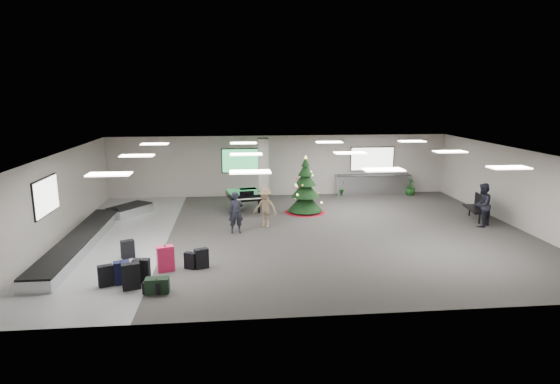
{
  "coord_description": "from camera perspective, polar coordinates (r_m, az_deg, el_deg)",
  "views": [
    {
      "loc": [
        -2.48,
        -17.5,
        5.41
      ],
      "look_at": [
        -0.62,
        1.0,
        1.45
      ],
      "focal_mm": 30.0,
      "sensor_mm": 36.0,
      "label": 1
    }
  ],
  "objects": [
    {
      "name": "potted_plant_left",
      "position": [
        25.17,
        7.54,
        0.53
      ],
      "size": [
        0.61,
        0.57,
        0.87
      ],
      "primitive_type": "imported",
      "rotation": [
        0.0,
        0.0,
        0.49
      ],
      "color": "#173B12",
      "rests_on": "ground"
    },
    {
      "name": "pink_suitcase",
      "position": [
        14.96,
        -13.79,
        -7.89
      ],
      "size": [
        0.58,
        0.43,
        0.82
      ],
      "rotation": [
        0.0,
        0.0,
        0.31
      ],
      "color": "#D71C4E",
      "rests_on": "ground"
    },
    {
      "name": "green_duffel",
      "position": [
        13.54,
        -14.74,
        -10.96
      ],
      "size": [
        0.64,
        0.33,
        0.45
      ],
      "rotation": [
        0.0,
        0.0,
        0.01
      ],
      "color": "black",
      "rests_on": "ground"
    },
    {
      "name": "room_envelope",
      "position": [
        18.55,
        0.82,
        2.47
      ],
      "size": [
        18.02,
        14.02,
        3.21
      ],
      "color": "#AAA49B",
      "rests_on": "ground"
    },
    {
      "name": "suitcase_8",
      "position": [
        16.46,
        -18.08,
        -6.65
      ],
      "size": [
        0.48,
        0.4,
        0.63
      ],
      "rotation": [
        0.0,
        0.0,
        0.47
      ],
      "color": "black",
      "rests_on": "ground"
    },
    {
      "name": "black_duffel",
      "position": [
        13.57,
        -15.24,
        -11.13
      ],
      "size": [
        0.55,
        0.36,
        0.35
      ],
      "rotation": [
        0.0,
        0.0,
        -0.17
      ],
      "color": "black",
      "rests_on": "ground"
    },
    {
      "name": "suitcase_7",
      "position": [
        15.03,
        -10.87,
        -8.21
      ],
      "size": [
        0.41,
        0.35,
        0.55
      ],
      "rotation": [
        0.0,
        0.0,
        -0.52
      ],
      "color": "black",
      "rests_on": "ground"
    },
    {
      "name": "suitcase_0",
      "position": [
        13.92,
        -17.7,
        -9.75
      ],
      "size": [
        0.54,
        0.4,
        0.78
      ],
      "rotation": [
        0.0,
        0.0,
        0.29
      ],
      "color": "black",
      "rests_on": "ground"
    },
    {
      "name": "baggage_carousel",
      "position": [
        18.95,
        -22.02,
        -4.79
      ],
      "size": [
        2.28,
        9.71,
        0.43
      ],
      "color": "silver",
      "rests_on": "ground"
    },
    {
      "name": "suitcase_3",
      "position": [
        15.0,
        -9.55,
        -8.0
      ],
      "size": [
        0.48,
        0.37,
        0.65
      ],
      "rotation": [
        0.0,
        0.0,
        0.38
      ],
      "color": "black",
      "rests_on": "ground"
    },
    {
      "name": "traveler_a",
      "position": [
        18.34,
        -5.38,
        -2.53
      ],
      "size": [
        0.64,
        0.47,
        1.63
      ],
      "primitive_type": "imported",
      "rotation": [
        0.0,
        0.0,
        0.13
      ],
      "color": "black",
      "rests_on": "ground"
    },
    {
      "name": "suitcase_5",
      "position": [
        14.37,
        -20.48,
        -9.55
      ],
      "size": [
        0.47,
        0.37,
        0.64
      ],
      "rotation": [
        0.0,
        0.0,
        0.41
      ],
      "color": "black",
      "rests_on": "ground"
    },
    {
      "name": "christmas_tree",
      "position": [
        21.4,
        3.11,
        -0.11
      ],
      "size": [
        1.87,
        1.87,
        2.67
      ],
      "color": "maroon",
      "rests_on": "ground"
    },
    {
      "name": "suitcase_1",
      "position": [
        14.25,
        -16.53,
        -9.23
      ],
      "size": [
        0.49,
        0.29,
        0.75
      ],
      "rotation": [
        0.0,
        0.0,
        -0.09
      ],
      "color": "black",
      "rests_on": "ground"
    },
    {
      "name": "bench",
      "position": [
        21.98,
        22.95,
        -1.58
      ],
      "size": [
        0.87,
        1.75,
        1.06
      ],
      "rotation": [
        0.0,
        0.0,
        -0.19
      ],
      "color": "black",
      "rests_on": "ground"
    },
    {
      "name": "navy_suitcase",
      "position": [
        14.39,
        -18.7,
        -9.28
      ],
      "size": [
        0.5,
        0.38,
        0.69
      ],
      "rotation": [
        0.0,
        0.0,
        0.33
      ],
      "color": "black",
      "rests_on": "ground"
    },
    {
      "name": "potted_plant_right",
      "position": [
        26.07,
        15.66,
        0.63
      ],
      "size": [
        0.59,
        0.59,
        0.91
      ],
      "primitive_type": "imported",
      "rotation": [
        0.0,
        0.0,
        1.74
      ],
      "color": "#173B12",
      "rests_on": "ground"
    },
    {
      "name": "ground",
      "position": [
        18.48,
        2.22,
        -5.0
      ],
      "size": [
        18.0,
        18.0,
        0.0
      ],
      "primitive_type": "plane",
      "color": "#3E3B39",
      "rests_on": "ground"
    },
    {
      "name": "service_counter",
      "position": [
        25.74,
        11.25,
        0.91
      ],
      "size": [
        4.05,
        0.65,
        1.08
      ],
      "color": "silver",
      "rests_on": "ground"
    },
    {
      "name": "traveler_b",
      "position": [
        19.08,
        -1.81,
        -1.91
      ],
      "size": [
        1.21,
        1.05,
        1.63
      ],
      "primitive_type": "imported",
      "rotation": [
        0.0,
        0.0,
        -0.52
      ],
      "color": "#846F52",
      "rests_on": "ground"
    },
    {
      "name": "traveler_bench",
      "position": [
        20.83,
        23.43,
        -1.47
      ],
      "size": [
        1.11,
        1.09,
        1.81
      ],
      "primitive_type": "imported",
      "rotation": [
        0.0,
        0.0,
        3.85
      ],
      "color": "black",
      "rests_on": "ground"
    },
    {
      "name": "grand_piano",
      "position": [
        21.75,
        -4.4,
        -0.36
      ],
      "size": [
        1.73,
        2.08,
        1.06
      ],
      "rotation": [
        0.0,
        0.0,
        0.18
      ],
      "color": "black",
      "rests_on": "ground"
    }
  ]
}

